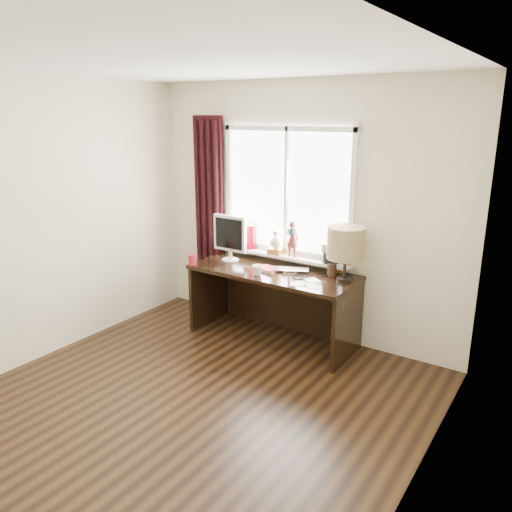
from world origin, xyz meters
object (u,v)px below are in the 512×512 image
Objects in this scene: table_lamp at (346,244)px; laptop at (291,270)px; monitor at (230,235)px; red_cup at (192,260)px; desk at (278,291)px; mug at (257,270)px.

laptop is at bearing -178.35° from table_lamp.
laptop is 0.78m from monitor.
laptop is 3.33× the size of red_cup.
monitor is at bearing -177.70° from table_lamp.
desk is (0.80, 0.40, -0.30)m from red_cup.
red_cup is at bearing -165.44° from table_lamp.
desk is at bearing 79.66° from mug.
table_lamp is (1.29, 0.05, 0.09)m from monitor.
table_lamp reaches higher than mug.
table_lamp is at bearing 2.30° from monitor.
monitor is at bearing 154.48° from mug.
desk is at bearing 5.21° from monitor.
table_lamp is (0.56, 0.02, 0.35)m from laptop.
monitor reaches higher than mug.
red_cup is at bearing 176.25° from laptop.
red_cup is 0.22× the size of monitor.
laptop is at bearing 21.53° from red_cup.
red_cup is (-0.75, -0.10, 0.00)m from mug.
mug is 0.20× the size of table_lamp.
monitor is 0.94× the size of table_lamp.
table_lamp is at bearing -23.63° from laptop.
mug is 0.89m from table_lamp.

